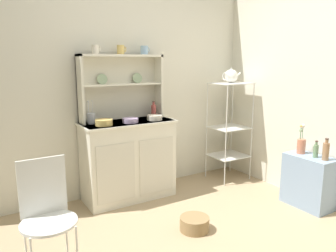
{
  "coord_description": "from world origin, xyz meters",
  "views": [
    {
      "loc": [
        -1.43,
        -1.73,
        1.47
      ],
      "look_at": [
        0.3,
        1.12,
        0.81
      ],
      "focal_mm": 34.69,
      "sensor_mm": 36.0,
      "label": 1
    }
  ],
  "objects_px": {
    "wire_chair": "(46,210)",
    "cup_cream_0": "(96,49)",
    "side_shelf_blue": "(309,181)",
    "jam_bottle": "(154,111)",
    "bowl_mixing_large": "(104,122)",
    "vinegar_bottle": "(326,151)",
    "floor_basket": "(195,224)",
    "oil_bottle": "(316,151)",
    "flower_vase": "(301,144)",
    "utensil_jar": "(91,118)",
    "bakers_rack": "(229,121)",
    "hutch_shelf_unit": "(120,82)",
    "hutch_cabinet": "(128,159)",
    "porcelain_teapot": "(231,76)"
  },
  "relations": [
    {
      "from": "cup_cream_0",
      "to": "wire_chair",
      "type": "bearing_deg",
      "value": -124.57
    },
    {
      "from": "hutch_shelf_unit",
      "to": "cup_cream_0",
      "type": "xyz_separation_m",
      "value": [
        -0.27,
        -0.04,
        0.34
      ]
    },
    {
      "from": "hutch_shelf_unit",
      "to": "floor_basket",
      "type": "xyz_separation_m",
      "value": [
        0.19,
        -1.12,
        -1.19
      ]
    },
    {
      "from": "wire_chair",
      "to": "vinegar_bottle",
      "type": "height_order",
      "value": "wire_chair"
    },
    {
      "from": "hutch_shelf_unit",
      "to": "hutch_cabinet",
      "type": "bearing_deg",
      "value": -90.0
    },
    {
      "from": "hutch_cabinet",
      "to": "vinegar_bottle",
      "type": "xyz_separation_m",
      "value": [
        1.49,
        -1.31,
        0.19
      ]
    },
    {
      "from": "bakers_rack",
      "to": "bowl_mixing_large",
      "type": "relative_size",
      "value": 7.05
    },
    {
      "from": "side_shelf_blue",
      "to": "cup_cream_0",
      "type": "distance_m",
      "value": 2.55
    },
    {
      "from": "side_shelf_blue",
      "to": "jam_bottle",
      "type": "bearing_deg",
      "value": 132.1
    },
    {
      "from": "bakers_rack",
      "to": "cup_cream_0",
      "type": "xyz_separation_m",
      "value": [
        -1.61,
        0.22,
        0.85
      ]
    },
    {
      "from": "wire_chair",
      "to": "utensil_jar",
      "type": "relative_size",
      "value": 3.59
    },
    {
      "from": "bakers_rack",
      "to": "jam_bottle",
      "type": "xyz_separation_m",
      "value": [
        -0.97,
        0.18,
        0.19
      ]
    },
    {
      "from": "side_shelf_blue",
      "to": "porcelain_teapot",
      "type": "relative_size",
      "value": 2.11
    },
    {
      "from": "bakers_rack",
      "to": "bowl_mixing_large",
      "type": "height_order",
      "value": "bakers_rack"
    },
    {
      "from": "floor_basket",
      "to": "oil_bottle",
      "type": "relative_size",
      "value": 1.52
    },
    {
      "from": "cup_cream_0",
      "to": "porcelain_teapot",
      "type": "xyz_separation_m",
      "value": [
        1.61,
        -0.22,
        -0.29
      ]
    },
    {
      "from": "bakers_rack",
      "to": "vinegar_bottle",
      "type": "height_order",
      "value": "bakers_rack"
    },
    {
      "from": "hutch_cabinet",
      "to": "wire_chair",
      "type": "bearing_deg",
      "value": -136.42
    },
    {
      "from": "hutch_cabinet",
      "to": "bowl_mixing_large",
      "type": "relative_size",
      "value": 5.72
    },
    {
      "from": "hutch_cabinet",
      "to": "floor_basket",
      "type": "height_order",
      "value": "hutch_cabinet"
    },
    {
      "from": "cup_cream_0",
      "to": "flower_vase",
      "type": "height_order",
      "value": "cup_cream_0"
    },
    {
      "from": "bakers_rack",
      "to": "jam_bottle",
      "type": "bearing_deg",
      "value": 169.28
    },
    {
      "from": "wire_chair",
      "to": "bowl_mixing_large",
      "type": "distance_m",
      "value": 1.24
    },
    {
      "from": "cup_cream_0",
      "to": "utensil_jar",
      "type": "height_order",
      "value": "cup_cream_0"
    },
    {
      "from": "wire_chair",
      "to": "cup_cream_0",
      "type": "bearing_deg",
      "value": 86.92
    },
    {
      "from": "hutch_cabinet",
      "to": "flower_vase",
      "type": "xyz_separation_m",
      "value": [
        1.49,
        -1.03,
        0.2
      ]
    },
    {
      "from": "side_shelf_blue",
      "to": "bakers_rack",
      "type": "bearing_deg",
      "value": 97.96
    },
    {
      "from": "floor_basket",
      "to": "bowl_mixing_large",
      "type": "relative_size",
      "value": 1.51
    },
    {
      "from": "bakers_rack",
      "to": "jam_bottle",
      "type": "height_order",
      "value": "bakers_rack"
    },
    {
      "from": "bowl_mixing_large",
      "to": "flower_vase",
      "type": "height_order",
      "value": "bowl_mixing_large"
    },
    {
      "from": "jam_bottle",
      "to": "bakers_rack",
      "type": "bearing_deg",
      "value": -10.72
    },
    {
      "from": "floor_basket",
      "to": "utensil_jar",
      "type": "xyz_separation_m",
      "value": [
        -0.56,
        1.03,
        0.85
      ]
    },
    {
      "from": "hutch_cabinet",
      "to": "side_shelf_blue",
      "type": "bearing_deg",
      "value": -37.87
    },
    {
      "from": "hutch_shelf_unit",
      "to": "bowl_mixing_large",
      "type": "bearing_deg",
      "value": -140.55
    },
    {
      "from": "jam_bottle",
      "to": "porcelain_teapot",
      "type": "height_order",
      "value": "porcelain_teapot"
    },
    {
      "from": "bowl_mixing_large",
      "to": "vinegar_bottle",
      "type": "bearing_deg",
      "value": -34.88
    },
    {
      "from": "bakers_rack",
      "to": "cup_cream_0",
      "type": "bearing_deg",
      "value": 172.2
    },
    {
      "from": "flower_vase",
      "to": "cup_cream_0",
      "type": "bearing_deg",
      "value": 146.67
    },
    {
      "from": "bakers_rack",
      "to": "flower_vase",
      "type": "bearing_deg",
      "value": -80.99
    },
    {
      "from": "wire_chair",
      "to": "jam_bottle",
      "type": "bearing_deg",
      "value": 68.95
    },
    {
      "from": "cup_cream_0",
      "to": "side_shelf_blue",
      "type": "bearing_deg",
      "value": -36.01
    },
    {
      "from": "porcelain_teapot",
      "to": "vinegar_bottle",
      "type": "distance_m",
      "value": 1.39
    },
    {
      "from": "oil_bottle",
      "to": "vinegar_bottle",
      "type": "bearing_deg",
      "value": -90.0
    },
    {
      "from": "cup_cream_0",
      "to": "floor_basket",
      "type": "bearing_deg",
      "value": -66.56
    },
    {
      "from": "bowl_mixing_large",
      "to": "oil_bottle",
      "type": "xyz_separation_m",
      "value": [
        1.77,
        -1.13,
        -0.28
      ]
    },
    {
      "from": "jam_bottle",
      "to": "hutch_cabinet",
      "type": "bearing_deg",
      "value": -166.66
    },
    {
      "from": "jam_bottle",
      "to": "cup_cream_0",
      "type": "bearing_deg",
      "value": 176.76
    },
    {
      "from": "side_shelf_blue",
      "to": "utensil_jar",
      "type": "xyz_separation_m",
      "value": [
        -1.85,
        1.24,
        0.64
      ]
    },
    {
      "from": "bakers_rack",
      "to": "bowl_mixing_large",
      "type": "xyz_separation_m",
      "value": [
        -1.63,
        0.03,
        0.14
      ]
    },
    {
      "from": "hutch_shelf_unit",
      "to": "floor_basket",
      "type": "distance_m",
      "value": 1.65
    }
  ]
}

